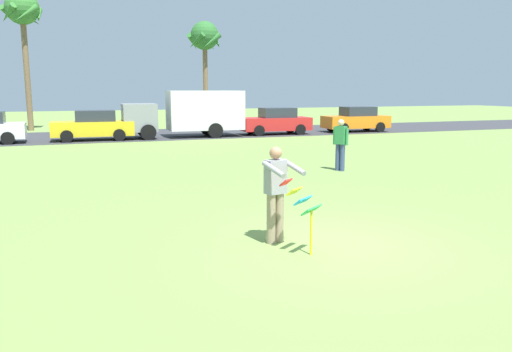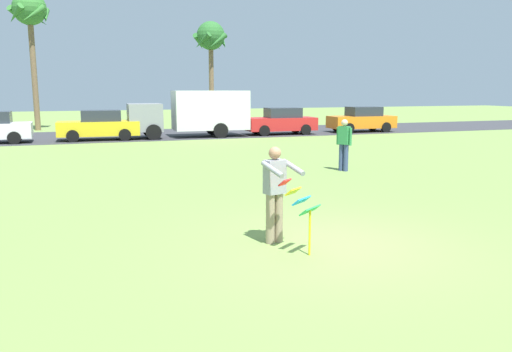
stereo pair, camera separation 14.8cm
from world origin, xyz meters
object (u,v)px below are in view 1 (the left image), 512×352
parked_car_orange (356,120)px  palm_tree_centre_far (205,40)px  parked_truck_grey_van (191,112)px  parked_car_red (276,122)px  person_walker_near (340,143)px  kite_held (303,204)px  parked_car_yellow (94,126)px  person_kite_flyer (276,191)px  palm_tree_right_near (22,14)px

parked_car_orange → palm_tree_centre_far: size_ratio=0.55×
parked_truck_grey_van → parked_car_red: size_ratio=1.59×
parked_car_red → person_walker_near: bearing=-103.3°
kite_held → palm_tree_centre_far: size_ratio=0.16×
parked_car_yellow → parked_car_orange: bearing=0.0°
person_kite_flyer → parked_car_orange: (13.85, 20.24, -0.18)m
person_kite_flyer → kite_held: (0.20, -0.69, -0.10)m
parked_car_yellow → person_walker_near: 15.34m
palm_tree_centre_far → person_kite_flyer: bearing=-102.1°
palm_tree_right_near → person_kite_flyer: bearing=-78.4°
parked_car_orange → parked_car_yellow: bearing=-180.0°
parked_car_red → parked_truck_grey_van: bearing=180.0°
kite_held → parked_truck_grey_van: 21.13m
person_kite_flyer → parked_car_orange: person_kite_flyer is taller
parked_truck_grey_van → person_walker_near: bearing=-81.5°
person_kite_flyer → palm_tree_right_near: palm_tree_right_near is taller
palm_tree_right_near → person_walker_near: size_ratio=5.11×
parked_car_yellow → parked_truck_grey_van: parked_truck_grey_van is taller
parked_car_yellow → palm_tree_centre_far: bearing=47.6°
kite_held → parked_car_yellow: (-2.42, 20.92, -0.08)m
palm_tree_centre_far → person_walker_near: palm_tree_centre_far is taller
parked_car_orange → person_walker_near: bearing=-123.0°
parked_truck_grey_van → palm_tree_centre_far: (3.30, 9.41, 4.91)m
kite_held → parked_truck_grey_van: size_ratio=0.18×
person_kite_flyer → parked_car_red: size_ratio=0.41×
parked_truck_grey_van → person_walker_near: 13.65m
parked_car_yellow → parked_car_orange: size_ratio=1.01×
parked_car_orange → palm_tree_right_near: palm_tree_right_near is taller
parked_car_yellow → parked_car_orange: (16.07, 0.00, 0.00)m
kite_held → parked_truck_grey_van: parked_truck_grey_van is taller
person_kite_flyer → palm_tree_centre_far: bearing=77.9°
person_kite_flyer → parked_truck_grey_van: bearing=81.4°
parked_car_red → parked_car_orange: same height
person_kite_flyer → parked_car_red: (8.27, 20.24, -0.18)m
parked_car_orange → palm_tree_centre_far: palm_tree_centre_far is taller
person_kite_flyer → parked_car_red: person_kite_flyer is taller
person_kite_flyer → person_walker_near: bearing=53.0°
parked_truck_grey_van → palm_tree_right_near: size_ratio=0.76×
person_walker_near → palm_tree_right_near: bearing=116.8°
kite_held → palm_tree_right_near: palm_tree_right_near is taller
kite_held → palm_tree_right_near: bearing=101.7°
person_kite_flyer → palm_tree_centre_far: 30.80m
kite_held → parked_car_red: (8.08, 20.92, -0.08)m
parked_car_yellow → parked_truck_grey_van: bearing=0.0°
parked_car_yellow → person_kite_flyer: bearing=-83.7°
kite_held → palm_tree_centre_far: palm_tree_centre_far is taller
person_kite_flyer → palm_tree_centre_far: size_ratio=0.23×
person_kite_flyer → parked_car_yellow: bearing=96.3°
palm_tree_right_near → parked_truck_grey_van: bearing=-42.4°
palm_tree_centre_far → person_walker_near: size_ratio=4.44×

